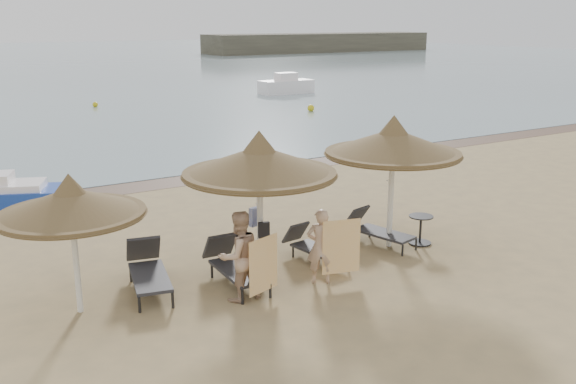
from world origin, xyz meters
The scene contains 19 objects.
ground centered at (0.00, 0.00, 0.00)m, with size 160.00×160.00×0.00m, color tan.
wet_sand_strip centered at (0.00, 9.40, 0.00)m, with size 200.00×1.60×0.01m, color brown.
palapa_left centered at (-4.24, 0.81, 2.15)m, with size 2.73×2.73×2.70m.
palapa_center centered at (-0.52, 0.46, 2.55)m, with size 3.24×3.24×3.21m.
palapa_right centered at (3.13, 0.58, 2.57)m, with size 3.25×3.25×3.22m.
lounger_far_left centered at (-2.75, 1.20, 0.42)m, with size 1.12×2.19×0.94m.
lounger_near_left centered at (-1.12, 0.57, 0.41)m, with size 0.75×2.06×0.91m.
lounger_near_right centered at (1.03, 0.82, 0.34)m, with size 0.80×1.76×0.76m.
lounger_far_right centered at (2.98, 0.91, 0.37)m, with size 1.05×1.96×0.83m.
side_table centered at (3.90, 0.31, 0.34)m, with size 0.60×0.60×0.72m.
person_left centered at (-1.40, -0.28, 1.06)m, with size 0.97×0.63×2.11m, color tan.
person_right centered at (0.44, -0.41, 0.94)m, with size 0.86×0.56×1.88m, color tan.
towel_left centered at (-1.05, -0.63, 0.77)m, with size 0.77×0.26×1.12m.
towel_right centered at (0.79, -0.66, 0.81)m, with size 0.81×0.23×1.17m.
bag_patterned centered at (-0.52, 0.64, 1.34)m, with size 0.34×0.19×0.41m.
bag_dark centered at (-0.52, 0.30, 1.13)m, with size 0.25×0.12×0.33m.
pedal_boat centered at (-4.03, 8.81, 0.39)m, with size 2.60×2.09×1.05m.
buoy_mid centered at (3.92, 29.91, 0.17)m, with size 0.33×0.33×0.33m, color gold.
buoy_right centered at (14.42, 21.21, 0.21)m, with size 0.41×0.41×0.41m, color gold.
Camera 1 is at (-6.68, -10.79, 5.39)m, focal length 40.00 mm.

